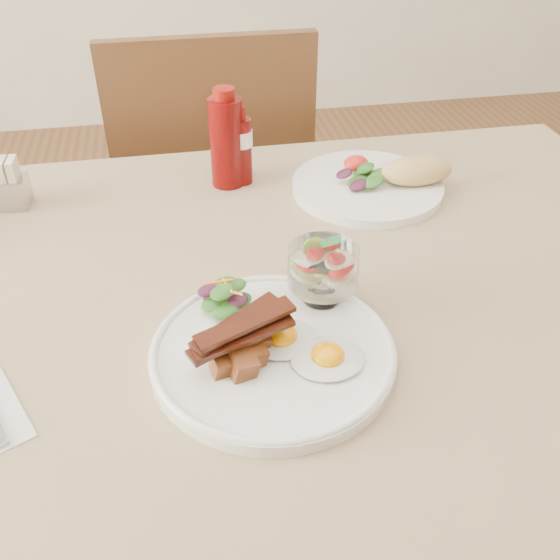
# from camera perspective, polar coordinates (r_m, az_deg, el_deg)

# --- Properties ---
(table) EXTENTS (1.33, 0.88, 0.75)m
(table) POSITION_cam_1_polar(r_m,az_deg,el_deg) (0.88, -2.16, -5.39)
(table) COLOR #4F3118
(table) RESTS_ON ground
(chair_far) EXTENTS (0.42, 0.42, 0.93)m
(chair_far) POSITION_cam_1_polar(r_m,az_deg,el_deg) (1.50, -6.07, 7.38)
(chair_far) COLOR #4F3118
(chair_far) RESTS_ON ground
(main_plate) EXTENTS (0.28, 0.28, 0.02)m
(main_plate) POSITION_cam_1_polar(r_m,az_deg,el_deg) (0.72, -0.67, -6.72)
(main_plate) COLOR white
(main_plate) RESTS_ON table
(fried_eggs) EXTENTS (0.14, 0.12, 0.02)m
(fried_eggs) POSITION_cam_1_polar(r_m,az_deg,el_deg) (0.70, 2.19, -6.15)
(fried_eggs) COLOR silver
(fried_eggs) RESTS_ON main_plate
(bacon_potato_pile) EXTENTS (0.12, 0.09, 0.05)m
(bacon_potato_pile) POSITION_cam_1_polar(r_m,az_deg,el_deg) (0.68, -3.63, -5.76)
(bacon_potato_pile) COLOR brown
(bacon_potato_pile) RESTS_ON main_plate
(side_salad) EXTENTS (0.07, 0.07, 0.04)m
(side_salad) POSITION_cam_1_polar(r_m,az_deg,el_deg) (0.76, -5.08, -1.66)
(side_salad) COLOR #1B4612
(side_salad) RESTS_ON main_plate
(fruit_cup) EXTENTS (0.09, 0.09, 0.09)m
(fruit_cup) POSITION_cam_1_polar(r_m,az_deg,el_deg) (0.75, 3.95, 1.17)
(fruit_cup) COLOR white
(fruit_cup) RESTS_ON main_plate
(second_plate) EXTENTS (0.27, 0.25, 0.06)m
(second_plate) POSITION_cam_1_polar(r_m,az_deg,el_deg) (1.06, 9.04, 8.91)
(second_plate) COLOR white
(second_plate) RESTS_ON table
(ketchup_bottle) EXTENTS (0.06, 0.06, 0.16)m
(ketchup_bottle) POSITION_cam_1_polar(r_m,az_deg,el_deg) (1.05, -4.93, 12.57)
(ketchup_bottle) COLOR #520404
(ketchup_bottle) RESTS_ON table
(hot_sauce_bottle) EXTENTS (0.04, 0.04, 0.13)m
(hot_sauce_bottle) POSITION_cam_1_polar(r_m,az_deg,el_deg) (1.05, -3.54, 12.06)
(hot_sauce_bottle) COLOR #520404
(hot_sauce_bottle) RESTS_ON table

